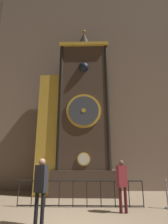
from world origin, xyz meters
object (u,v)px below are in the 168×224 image
Objects in this scene: visitor_far at (122,180)px; clock_tower at (78,117)px; stanchion_post at (168,199)px; visitor_near at (41,184)px.

clock_tower is at bearing 101.88° from visitor_far.
clock_tower reaches higher than stanchion_post.
visitor_far is at bearing -59.32° from clock_tower.
clock_tower is 5.74× the size of visitor_far.
visitor_far is 2.06m from stanchion_post.
clock_tower is at bearing 145.79° from stanchion_post.
clock_tower is 5.45m from visitor_near.
visitor_far is (2.64, 1.30, -0.04)m from visitor_near.
visitor_near is (-0.79, -4.41, -3.10)m from clock_tower.
stanchion_post is at bearing -0.02° from visitor_far.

